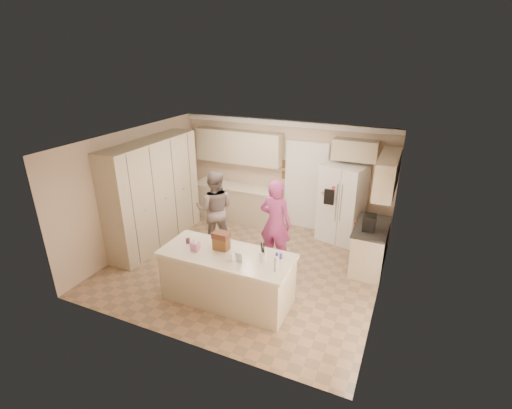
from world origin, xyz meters
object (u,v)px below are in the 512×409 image
at_px(utensil_crock, 263,256).
at_px(teen_girl, 275,223).
at_px(dollhouse_body, 221,243).
at_px(tissue_box, 195,246).
at_px(refrigerator, 342,203).
at_px(teen_boy, 215,209).
at_px(island_base, 227,278).
at_px(coffee_maker, 369,223).

bearing_deg(utensil_crock, teen_girl, 103.55).
bearing_deg(dollhouse_body, tissue_box, -153.43).
distance_m(refrigerator, teen_boy, 2.84).
distance_m(refrigerator, tissue_box, 3.66).
relative_size(utensil_crock, tissue_box, 1.07).
relative_size(island_base, dollhouse_body, 8.46).
distance_m(utensil_crock, dollhouse_body, 0.80).
relative_size(utensil_crock, teen_girl, 0.08).
bearing_deg(dollhouse_body, island_base, -33.69).
bearing_deg(coffee_maker, utensil_crock, -127.12).
bearing_deg(teen_girl, coffee_maker, -165.72).
distance_m(utensil_crock, teen_girl, 1.49).
distance_m(refrigerator, dollhouse_body, 3.30).
bearing_deg(utensil_crock, teen_boy, 138.65).
relative_size(dollhouse_body, teen_girl, 0.14).
relative_size(refrigerator, teen_girl, 1.00).
xyz_separation_m(coffee_maker, teen_boy, (-3.23, -0.24, -0.20)).
distance_m(coffee_maker, teen_girl, 1.80).
distance_m(teen_boy, teen_girl, 1.49).
bearing_deg(tissue_box, dollhouse_body, 26.57).
bearing_deg(teen_girl, utensil_crock, 104.84).
bearing_deg(teen_girl, teen_boy, -4.88).
height_order(utensil_crock, teen_girl, teen_girl).
bearing_deg(teen_boy, coffee_maker, 163.56).
height_order(tissue_box, teen_girl, teen_girl).
xyz_separation_m(refrigerator, dollhouse_body, (-1.45, -2.96, 0.14)).
bearing_deg(tissue_box, teen_boy, 109.61).
xyz_separation_m(refrigerator, tissue_box, (-1.85, -3.16, 0.10)).
bearing_deg(refrigerator, tissue_box, -106.47).
bearing_deg(teen_boy, dollhouse_body, 102.63).
relative_size(island_base, tissue_box, 15.71).
bearing_deg(refrigerator, teen_girl, -108.67).
bearing_deg(utensil_crock, island_base, -175.60).
xyz_separation_m(coffee_maker, island_base, (-2.05, -1.90, -0.63)).
xyz_separation_m(refrigerator, teen_boy, (-2.47, -1.40, -0.03)).
xyz_separation_m(teen_boy, teen_girl, (1.48, -0.16, 0.03)).
xyz_separation_m(utensil_crock, teen_boy, (-1.83, 1.61, -0.13)).
bearing_deg(teen_girl, refrigerator, -121.23).
relative_size(coffee_maker, teen_girl, 0.17).
distance_m(coffee_maker, tissue_box, 3.28).
relative_size(coffee_maker, island_base, 0.14).
distance_m(dollhouse_body, teen_girl, 1.47).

